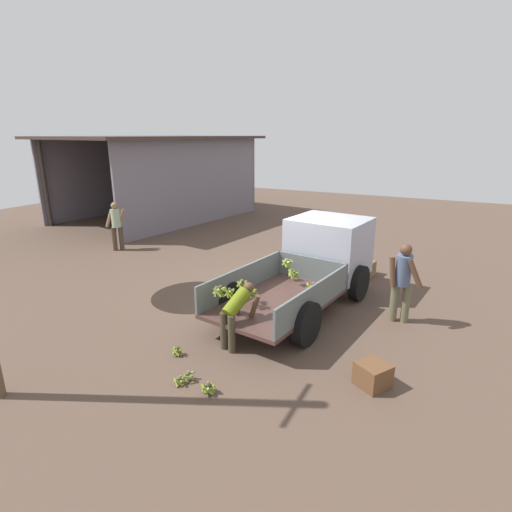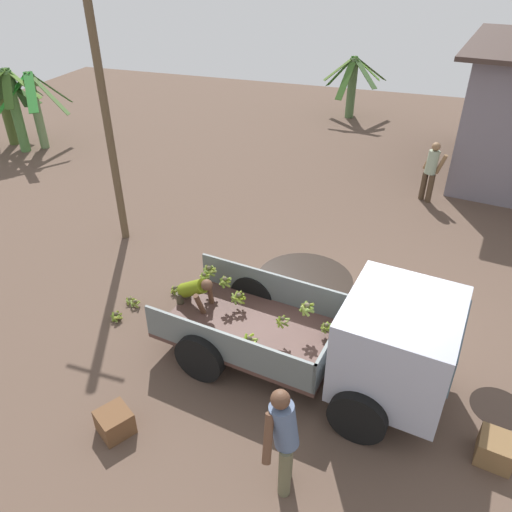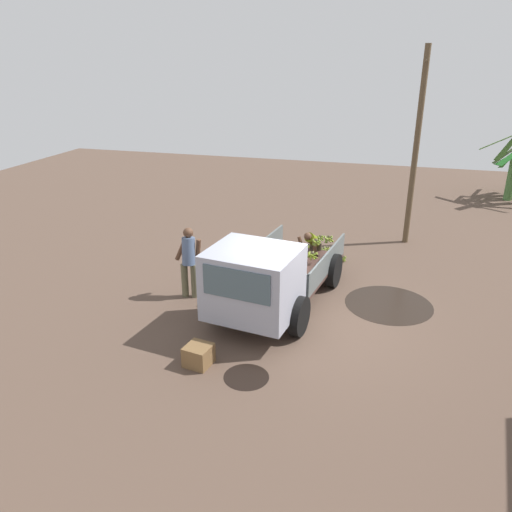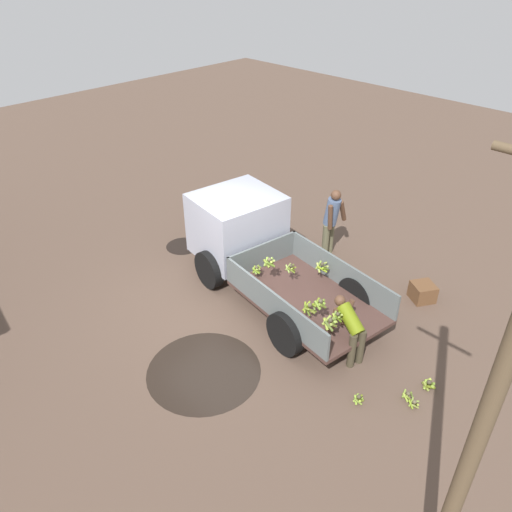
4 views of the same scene
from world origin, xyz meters
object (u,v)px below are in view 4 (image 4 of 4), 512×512
Objects in this scene: banana_bunch_on_ground_0 at (429,384)px; person_foreground_visitor at (332,220)px; banana_bunch_on_ground_2 at (359,399)px; cargo_truck at (250,239)px; banana_bunch_on_ground_1 at (408,395)px; utility_pole at (486,417)px; banana_bunch_on_ground_3 at (414,403)px; wooden_crate_0 at (423,292)px; person_worker_loading at (350,327)px; wooden_crate_1 at (216,227)px.

person_foreground_visitor is at bearing -29.75° from banana_bunch_on_ground_0.
person_foreground_visitor is 4.74m from banana_bunch_on_ground_2.
banana_bunch_on_ground_1 is (-4.49, 0.68, -0.89)m from cargo_truck.
utility_pole is at bearing 118.14° from banana_bunch_on_ground_0.
utility_pole is 4.00m from banana_bunch_on_ground_2.
banana_bunch_on_ground_3 is (-0.03, 0.54, -0.02)m from banana_bunch_on_ground_0.
banana_bunch_on_ground_3 is 0.43× the size of wooden_crate_0.
banana_bunch_on_ground_2 is 0.91m from banana_bunch_on_ground_3.
banana_bunch_on_ground_0 is at bearing -61.86° from utility_pole.
banana_bunch_on_ground_0 is at bearing -105.34° from banana_bunch_on_ground_1.
banana_bunch_on_ground_3 is at bearing -44.08° from person_foreground_visitor.
banana_bunch_on_ground_1 is at bearing -44.52° from person_foreground_visitor.
banana_bunch_on_ground_3 is at bearing -140.59° from banana_bunch_on_ground_2.
person_foreground_visitor is 4.90m from banana_bunch_on_ground_3.
banana_bunch_on_ground_2 is at bearing 150.62° from person_worker_loading.
wooden_crate_1 is (1.99, -0.72, -0.79)m from cargo_truck.
banana_bunch_on_ground_0 is 0.54m from banana_bunch_on_ground_3.
banana_bunch_on_ground_3 is (-3.94, 2.78, -0.88)m from person_foreground_visitor.
cargo_truck is 10.30× the size of wooden_crate_1.
banana_bunch_on_ground_2 is (2.18, -1.71, -2.88)m from utility_pole.
wooden_crate_1 reaches higher than banana_bunch_on_ground_0.
cargo_truck is 2.82× the size of person_foreground_visitor.
cargo_truck is 3.21m from person_worker_loading.
banana_bunch_on_ground_0 is (1.51, -2.82, -2.88)m from utility_pole.
cargo_truck is 7.13m from utility_pole.
banana_bunch_on_ground_0 is 1.29× the size of banana_bunch_on_ground_2.
person_foreground_visitor is (5.42, -5.06, -2.02)m from utility_pole.
utility_pole is 4.31m from banana_bunch_on_ground_0.
banana_bunch_on_ground_0 is (-4.62, 0.21, -0.89)m from cargo_truck.
banana_bunch_on_ground_1 is at bearing -55.13° from utility_pole.
person_worker_loading is 6.07× the size of banana_bunch_on_ground_3.
banana_bunch_on_ground_3 is at bearing 167.51° from wooden_crate_1.
wooden_crate_0 is at bearing -166.31° from wooden_crate_1.
person_foreground_visitor is 3.10m from wooden_crate_1.
utility_pole reaches higher than banana_bunch_on_ground_3.
cargo_truck is at bearing -118.24° from person_foreground_visitor.
cargo_truck reaches higher than person_foreground_visitor.
person_worker_loading reaches higher than banana_bunch_on_ground_3.
person_foreground_visitor is at bearing -0.57° from wooden_crate_0.
banana_bunch_on_ground_1 is at bearing -130.13° from banana_bunch_on_ground_2.
banana_bunch_on_ground_3 is at bearing 93.17° from banana_bunch_on_ground_0.
banana_bunch_on_ground_2 is 0.43× the size of wooden_crate_0.
person_worker_loading is at bearing -5.31° from banana_bunch_on_ground_1.
person_worker_loading is 5.32m from wooden_crate_1.
cargo_truck is 24.87× the size of banana_bunch_on_ground_2.
wooden_crate_0 reaches higher than banana_bunch_on_ground_2.
person_foreground_visitor is at bearing -43.02° from utility_pole.
wooden_crate_0 is (1.37, -2.21, 0.09)m from banana_bunch_on_ground_0.
banana_bunch_on_ground_0 is 2.60m from wooden_crate_0.
utility_pole is 9.37m from wooden_crate_1.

